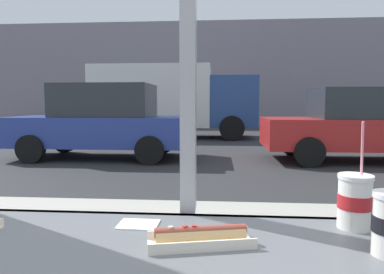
{
  "coord_description": "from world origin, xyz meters",
  "views": [
    {
      "loc": [
        0.1,
        -1.06,
        1.34
      ],
      "look_at": [
        -0.18,
        2.59,
        0.98
      ],
      "focal_mm": 31.75,
      "sensor_mm": 36.0,
      "label": 1
    }
  ],
  "objects_px": {
    "hotdog_tray_near": "(201,236)",
    "parked_car_blue": "(103,122)",
    "soda_cup_right": "(355,201)",
    "parked_car_red": "(361,125)",
    "box_truck": "(172,98)"
  },
  "relations": [
    {
      "from": "hotdog_tray_near",
      "to": "parked_car_blue",
      "type": "distance_m",
      "value": 7.74
    },
    {
      "from": "soda_cup_right",
      "to": "parked_car_blue",
      "type": "distance_m",
      "value": 7.77
    },
    {
      "from": "parked_car_red",
      "to": "hotdog_tray_near",
      "type": "bearing_deg",
      "value": -114.77
    },
    {
      "from": "hotdog_tray_near",
      "to": "box_truck",
      "type": "distance_m",
      "value": 12.55
    },
    {
      "from": "soda_cup_right",
      "to": "parked_car_red",
      "type": "relative_size",
      "value": 0.07
    },
    {
      "from": "soda_cup_right",
      "to": "parked_car_red",
      "type": "xyz_separation_m",
      "value": [
        2.89,
        7.08,
        -0.2
      ]
    },
    {
      "from": "parked_car_red",
      "to": "parked_car_blue",
      "type": "bearing_deg",
      "value": 180.0
    },
    {
      "from": "hotdog_tray_near",
      "to": "parked_car_blue",
      "type": "relative_size",
      "value": 0.07
    },
    {
      "from": "soda_cup_right",
      "to": "parked_car_red",
      "type": "bearing_deg",
      "value": 67.76
    },
    {
      "from": "box_truck",
      "to": "soda_cup_right",
      "type": "bearing_deg",
      "value": -79.82
    },
    {
      "from": "soda_cup_right",
      "to": "parked_car_red",
      "type": "distance_m",
      "value": 7.65
    },
    {
      "from": "soda_cup_right",
      "to": "parked_car_red",
      "type": "height_order",
      "value": "parked_car_red"
    },
    {
      "from": "hotdog_tray_near",
      "to": "box_truck",
      "type": "relative_size",
      "value": 0.05
    },
    {
      "from": "parked_car_red",
      "to": "soda_cup_right",
      "type": "bearing_deg",
      "value": -112.24
    },
    {
      "from": "soda_cup_right",
      "to": "box_truck",
      "type": "bearing_deg",
      "value": 100.18
    }
  ]
}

